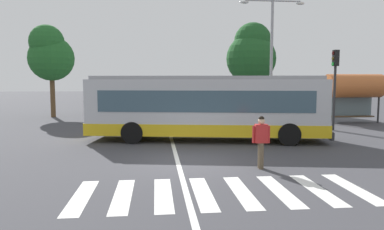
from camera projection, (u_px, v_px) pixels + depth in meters
The scene contains 13 objects.
ground_plane at pixel (189, 163), 12.56m from camera, with size 160.00×160.00×0.00m, color #3D3D42.
city_transit_bus at pixel (206, 107), 17.05m from camera, with size 11.40×4.44×3.06m.
pedestrian_crossing_street at pixel (261, 139), 11.64m from camera, with size 0.58×0.32×1.72m.
parked_car_silver at pixel (110, 110), 25.51m from camera, with size 1.94×4.53×1.35m.
parked_car_charcoal at pixel (150, 109), 25.72m from camera, with size 2.12×4.61×1.35m.
parked_car_teal at pixel (185, 108), 26.64m from camera, with size 2.28×4.67×1.35m.
traffic_light_far_corner at pixel (335, 77), 20.32m from camera, with size 0.33×0.32×4.55m.
bus_stop_shelter at pixel (354, 87), 23.74m from camera, with size 3.72×1.54×3.25m.
twin_arm_street_lamp at pixel (272, 46), 24.43m from camera, with size 4.47×0.32×8.32m.
background_tree_left at pixel (50, 54), 27.32m from camera, with size 3.43×3.43×7.00m.
background_tree_right at pixel (252, 54), 34.29m from camera, with size 4.73×4.73×8.31m.
crosswalk_painted_stripes at pixel (222, 192), 9.23m from camera, with size 7.52×2.77×0.01m.
lane_center_line at pixel (175, 151), 14.50m from camera, with size 0.16×24.00×0.01m, color silver.
Camera 1 is at (-1.15, -12.29, 2.88)m, focal length 33.65 mm.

